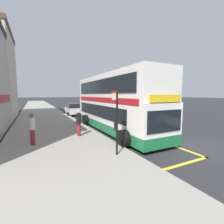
% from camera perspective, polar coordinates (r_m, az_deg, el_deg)
% --- Properties ---
extents(ground_plane, '(260.00, 260.00, 0.00)m').
position_cam_1_polar(ground_plane, '(38.59, -14.32, 1.88)').
color(ground_plane, '#28282B').
extents(pavement_near, '(6.00, 76.00, 0.14)m').
position_cam_1_polar(pavement_near, '(37.72, -24.76, 1.49)').
color(pavement_near, gray).
rests_on(pavement_near, ground).
extents(double_decker_bus, '(3.25, 11.03, 4.40)m').
position_cam_1_polar(double_decker_bus, '(12.57, 0.62, 2.53)').
color(double_decker_bus, white).
rests_on(double_decker_bus, ground).
extents(bus_bay_markings, '(2.91, 14.15, 0.01)m').
position_cam_1_polar(bus_bay_markings, '(12.96, -0.03, -6.57)').
color(bus_bay_markings, yellow).
rests_on(bus_bay_markings, ground).
extents(bus_stop_sign, '(0.09, 0.51, 2.93)m').
position_cam_1_polar(bus_stop_sign, '(7.18, 1.51, -2.26)').
color(bus_stop_sign, black).
rests_on(bus_stop_sign, pavement_near).
extents(parked_car_white_ahead, '(2.09, 4.20, 1.62)m').
position_cam_1_polar(parked_car_white_ahead, '(22.98, -13.96, 0.93)').
color(parked_car_white_ahead, silver).
rests_on(parked_car_white_ahead, ground).
extents(parked_car_teal_across, '(2.09, 4.20, 1.62)m').
position_cam_1_polar(parked_car_teal_across, '(36.15, -5.59, 3.02)').
color(parked_car_teal_across, '#196066').
rests_on(parked_car_teal_across, ground).
extents(pedestrian_waiting_near_sign, '(0.34, 0.34, 1.76)m').
position_cam_1_polar(pedestrian_waiting_near_sign, '(9.69, -26.99, -5.10)').
color(pedestrian_waiting_near_sign, maroon).
rests_on(pedestrian_waiting_near_sign, pavement_near).
extents(pedestrian_further_back, '(0.34, 0.34, 1.74)m').
position_cam_1_polar(pedestrian_further_back, '(10.71, -11.99, -3.57)').
color(pedestrian_further_back, maroon).
rests_on(pedestrian_further_back, pavement_near).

